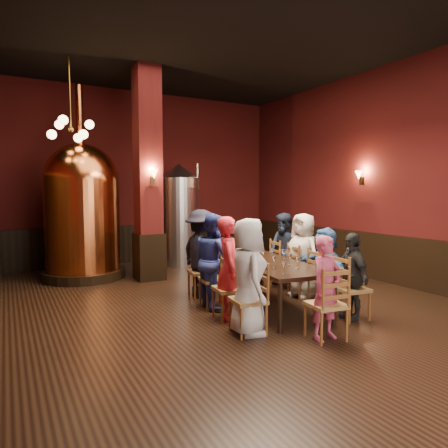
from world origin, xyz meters
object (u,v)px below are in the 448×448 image
copper_kettle (82,209)px  steel_vessel (179,215)px  person_0 (248,276)px  dining_table (269,265)px  rose_vase (242,240)px  person_2 (214,260)px  person_1 (229,268)px

copper_kettle → steel_vessel: 2.51m
person_0 → steel_vessel: bearing=2.9°
dining_table → copper_kettle: copper_kettle is taller
person_0 → steel_vessel: steel_vessel is taller
person_0 → rose_vase: person_0 is taller
steel_vessel → person_0: bearing=-102.4°
person_0 → person_2: (0.17, 1.32, -0.00)m
person_0 → copper_kettle: bearing=31.3°
person_2 → steel_vessel: bearing=-10.5°
person_1 → steel_vessel: bearing=15.0°
person_2 → copper_kettle: size_ratio=0.37×
person_0 → rose_vase: (1.04, 1.86, 0.22)m
person_1 → rose_vase: (0.96, 1.20, 0.23)m
person_1 → copper_kettle: 4.27m
copper_kettle → person_0: bearing=-74.0°
dining_table → person_1: (-0.89, -0.22, 0.08)m
dining_table → person_2: size_ratio=1.62×
person_0 → person_1: person_0 is taller
person_0 → person_2: bearing=7.9°
person_1 → steel_vessel: steel_vessel is taller
person_2 → rose_vase: size_ratio=4.18×
steel_vessel → rose_vase: 3.27m
person_1 → rose_vase: person_1 is taller
copper_kettle → rose_vase: copper_kettle is taller
person_2 → rose_vase: bearing=-54.4°
person_1 → copper_kettle: bearing=47.8°
person_0 → dining_table: bearing=-32.5°
person_2 → steel_vessel: (0.96, 3.80, 0.52)m
copper_kettle → person_2: bearing=-65.6°
person_0 → steel_vessel: 5.26m
dining_table → person_1: bearing=-158.8°
dining_table → copper_kettle: (-2.30, 3.75, 0.82)m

